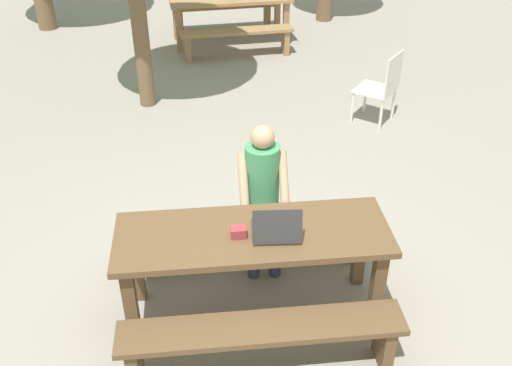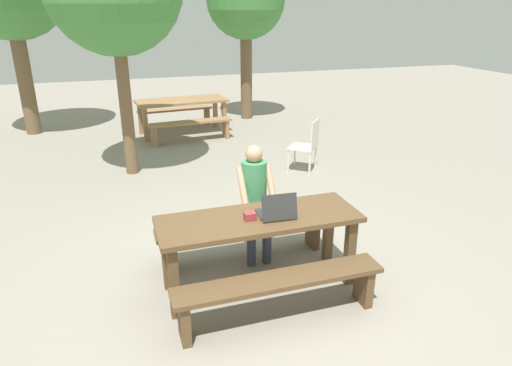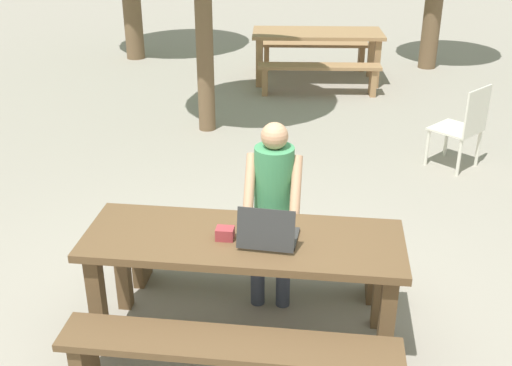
{
  "view_description": "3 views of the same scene",
  "coord_description": "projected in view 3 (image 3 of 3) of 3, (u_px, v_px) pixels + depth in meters",
  "views": [
    {
      "loc": [
        -0.32,
        -3.21,
        3.29
      ],
      "look_at": [
        0.05,
        0.25,
        1.02
      ],
      "focal_mm": 40.4,
      "sensor_mm": 36.0,
      "label": 1
    },
    {
      "loc": [
        -1.25,
        -3.74,
        2.66
      ],
      "look_at": [
        0.05,
        0.25,
        1.02
      ],
      "focal_mm": 31.79,
      "sensor_mm": 36.0,
      "label": 2
    },
    {
      "loc": [
        0.48,
        -3.27,
        2.7
      ],
      "look_at": [
        0.05,
        0.25,
        1.02
      ],
      "focal_mm": 43.76,
      "sensor_mm": 36.0,
      "label": 3
    }
  ],
  "objects": [
    {
      "name": "person_seated",
      "position": [
        273.0,
        202.0,
        4.28
      ],
      "size": [
        0.38,
        0.39,
        1.31
      ],
      "color": "#333847",
      "rests_on": "ground"
    },
    {
      "name": "small_pouch",
      "position": [
        225.0,
        233.0,
        3.77
      ],
      "size": [
        0.11,
        0.09,
        0.08
      ],
      "color": "#993338",
      "rests_on": "picnic_table_front"
    },
    {
      "name": "ground_plane",
      "position": [
        244.0,
        337.0,
        4.14
      ],
      "size": [
        30.0,
        30.0,
        0.0
      ],
      "primitive_type": "plane",
      "color": "gray"
    },
    {
      "name": "bench_mid_south",
      "position": [
        319.0,
        72.0,
        8.87
      ],
      "size": [
        1.76,
        0.45,
        0.44
      ],
      "rotation": [
        0.0,
        0.0,
        0.09
      ],
      "color": "#9E754C",
      "rests_on": "ground"
    },
    {
      "name": "picnic_table_mid",
      "position": [
        317.0,
        39.0,
        9.35
      ],
      "size": [
        2.0,
        1.0,
        0.76
      ],
      "rotation": [
        0.0,
        0.0,
        0.09
      ],
      "color": "#9E754C",
      "rests_on": "ground"
    },
    {
      "name": "bench_mid_north",
      "position": [
        314.0,
        50.0,
        10.12
      ],
      "size": [
        1.76,
        0.45,
        0.44
      ],
      "rotation": [
        0.0,
        0.0,
        0.09
      ],
      "color": "#9E754C",
      "rests_on": "ground"
    },
    {
      "name": "laptop",
      "position": [
        268.0,
        234.0,
        3.72
      ],
      "size": [
        0.36,
        0.33,
        0.26
      ],
      "rotation": [
        0.0,
        0.0,
        3.08
      ],
      "color": "#2D2D2D",
      "rests_on": "picnic_table_front"
    },
    {
      "name": "picnic_table_front",
      "position": [
        243.0,
        254.0,
        3.86
      ],
      "size": [
        1.96,
        0.68,
        0.77
      ],
      "color": "brown",
      "rests_on": "ground"
    },
    {
      "name": "plastic_chair",
      "position": [
        464.0,
        126.0,
        6.45
      ],
      "size": [
        0.62,
        0.62,
        0.9
      ],
      "rotation": [
        0.0,
        0.0,
        4.02
      ],
      "color": "silver",
      "rests_on": "ground"
    },
    {
      "name": "bench_far",
      "position": [
        255.0,
        249.0,
        4.51
      ],
      "size": [
        1.91,
        0.3,
        0.44
      ],
      "color": "brown",
      "rests_on": "ground"
    },
    {
      "name": "bench_near",
      "position": [
        229.0,
        356.0,
        3.47
      ],
      "size": [
        1.91,
        0.3,
        0.44
      ],
      "color": "brown",
      "rests_on": "ground"
    }
  ]
}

